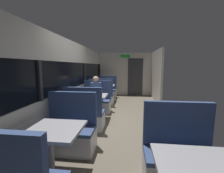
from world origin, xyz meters
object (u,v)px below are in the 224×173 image
(bench_far_window_facing_entry, at_px, (107,91))
(bench_front_aisle_facing_entry, at_px, (179,160))
(dining_table_near_window, at_px, (49,135))
(dining_table_far_window, at_px, (104,87))
(bench_mid_window_facing_entry, at_px, (97,103))
(bench_near_window_facing_entry, at_px, (70,133))
(coffee_cup_primary, at_px, (106,84))
(dining_table_mid_window, at_px, (92,98))
(bench_far_window_facing_end, at_px, (102,97))
(seated_passenger, at_px, (96,97))
(bench_mid_window_facing_end, at_px, (85,116))

(bench_far_window_facing_entry, relative_size, bench_front_aisle_facing_entry, 1.00)
(dining_table_near_window, bearing_deg, dining_table_far_window, 90.00)
(bench_mid_window_facing_entry, bearing_deg, dining_table_far_window, 90.00)
(dining_table_far_window, height_order, bench_front_aisle_facing_entry, bench_front_aisle_facing_entry)
(dining_table_near_window, bearing_deg, bench_near_window_facing_entry, 90.00)
(dining_table_far_window, distance_m, coffee_cup_primary, 0.21)
(bench_near_window_facing_entry, bearing_deg, coffee_cup_primary, 88.98)
(dining_table_mid_window, relative_size, dining_table_far_window, 1.00)
(bench_far_window_facing_entry, bearing_deg, bench_front_aisle_facing_entry, -71.36)
(coffee_cup_primary, bearing_deg, bench_far_window_facing_entry, 97.31)
(bench_far_window_facing_entry, bearing_deg, bench_far_window_facing_end, -90.00)
(dining_table_near_window, height_order, bench_front_aisle_facing_entry, bench_front_aisle_facing_entry)
(bench_mid_window_facing_entry, relative_size, bench_far_window_facing_entry, 1.00)
(bench_near_window_facing_entry, bearing_deg, dining_table_far_window, 90.00)
(bench_far_window_facing_entry, distance_m, seated_passenger, 2.43)
(bench_near_window_facing_entry, bearing_deg, bench_mid_window_facing_entry, 90.00)
(bench_mid_window_facing_entry, xyz_separation_m, dining_table_far_window, (0.00, 1.65, 0.31))
(bench_near_window_facing_entry, relative_size, dining_table_far_window, 1.22)
(bench_near_window_facing_entry, bearing_deg, bench_mid_window_facing_end, 90.00)
(dining_table_far_window, distance_m, seated_passenger, 1.73)
(dining_table_mid_window, height_order, seated_passenger, seated_passenger)
(bench_far_window_facing_entry, bearing_deg, dining_table_mid_window, -90.00)
(bench_mid_window_facing_entry, relative_size, seated_passenger, 0.87)
(bench_far_window_facing_end, xyz_separation_m, bench_front_aisle_facing_entry, (1.79, -3.91, 0.00))
(dining_table_near_window, distance_m, bench_mid_window_facing_entry, 3.07)
(dining_table_near_window, height_order, bench_near_window_facing_entry, bench_near_window_facing_entry)
(bench_mid_window_facing_end, bearing_deg, bench_far_window_facing_entry, 90.00)
(seated_passenger, xyz_separation_m, coffee_cup_primary, (0.07, 1.85, 0.25))
(bench_far_window_facing_end, bearing_deg, bench_mid_window_facing_entry, -90.00)
(bench_far_window_facing_entry, bearing_deg, coffee_cup_primary, -82.69)
(bench_front_aisle_facing_entry, height_order, coffee_cup_primary, bench_front_aisle_facing_entry)
(dining_table_near_window, xyz_separation_m, seated_passenger, (0.00, 2.98, -0.10))
(bench_near_window_facing_entry, xyz_separation_m, coffee_cup_primary, (0.07, 4.13, 0.46))
(dining_table_near_window, bearing_deg, bench_front_aisle_facing_entry, 3.18)
(bench_mid_window_facing_end, bearing_deg, dining_table_mid_window, 90.00)
(dining_table_far_window, xyz_separation_m, bench_far_window_facing_end, (0.00, -0.70, -0.31))
(dining_table_mid_window, xyz_separation_m, bench_front_aisle_facing_entry, (1.79, -2.25, -0.31))
(dining_table_mid_window, xyz_separation_m, coffee_cup_primary, (0.07, 2.48, 0.15))
(dining_table_near_window, distance_m, bench_near_window_facing_entry, 0.77)
(bench_front_aisle_facing_entry, xyz_separation_m, coffee_cup_primary, (-1.72, 4.73, 0.46))
(bench_far_window_facing_end, distance_m, coffee_cup_primary, 0.95)
(bench_mid_window_facing_entry, bearing_deg, dining_table_mid_window, -90.00)
(dining_table_near_window, distance_m, bench_mid_window_facing_end, 1.68)
(bench_mid_window_facing_entry, bearing_deg, bench_far_window_facing_entry, 90.00)
(bench_mid_window_facing_entry, height_order, bench_far_window_facing_entry, same)
(dining_table_mid_window, distance_m, bench_mid_window_facing_entry, 0.77)
(dining_table_mid_window, bearing_deg, bench_mid_window_facing_entry, 90.00)
(coffee_cup_primary, bearing_deg, bench_front_aisle_facing_entry, -70.07)
(dining_table_far_window, xyz_separation_m, seated_passenger, (0.00, -1.73, -0.10))
(dining_table_near_window, distance_m, seated_passenger, 2.98)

